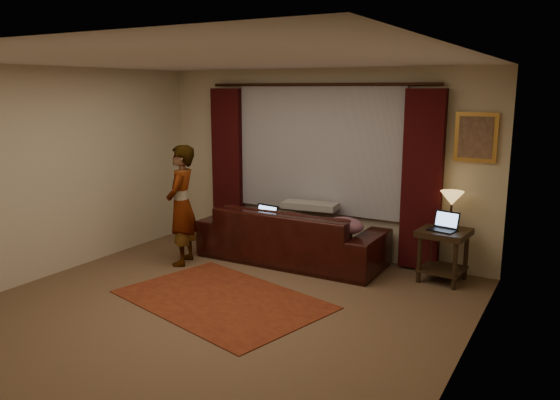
% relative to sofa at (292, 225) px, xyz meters
% --- Properties ---
extents(floor, '(5.00, 5.00, 0.01)m').
position_rel_sofa_xyz_m(floor, '(0.12, -1.91, -0.52)').
color(floor, brown).
rests_on(floor, ground).
extents(ceiling, '(5.00, 5.00, 0.02)m').
position_rel_sofa_xyz_m(ceiling, '(0.12, -1.91, 2.09)').
color(ceiling, silver).
rests_on(ceiling, ground).
extents(wall_back, '(5.00, 0.02, 2.60)m').
position_rel_sofa_xyz_m(wall_back, '(0.12, 0.59, 0.79)').
color(wall_back, beige).
rests_on(wall_back, ground).
extents(wall_left, '(0.02, 5.00, 2.60)m').
position_rel_sofa_xyz_m(wall_left, '(-2.38, -1.91, 0.79)').
color(wall_left, beige).
rests_on(wall_left, ground).
extents(wall_right, '(0.02, 5.00, 2.60)m').
position_rel_sofa_xyz_m(wall_right, '(2.62, -1.91, 0.79)').
color(wall_right, beige).
rests_on(wall_right, ground).
extents(sheer_curtain, '(2.50, 0.05, 1.80)m').
position_rel_sofa_xyz_m(sheer_curtain, '(0.12, 0.53, 0.99)').
color(sheer_curtain, '#9D9CA5').
rests_on(sheer_curtain, wall_back).
extents(drape_left, '(0.50, 0.14, 2.30)m').
position_rel_sofa_xyz_m(drape_left, '(-1.38, 0.48, 0.67)').
color(drape_left, black).
rests_on(drape_left, floor).
extents(drape_right, '(0.50, 0.14, 2.30)m').
position_rel_sofa_xyz_m(drape_right, '(1.62, 0.48, 0.67)').
color(drape_right, black).
rests_on(drape_right, floor).
extents(curtain_rod, '(0.04, 0.04, 3.40)m').
position_rel_sofa_xyz_m(curtain_rod, '(0.12, 0.48, 1.87)').
color(curtain_rod, black).
rests_on(curtain_rod, wall_back).
extents(picture_frame, '(0.50, 0.04, 0.60)m').
position_rel_sofa_xyz_m(picture_frame, '(2.22, 0.56, 1.24)').
color(picture_frame, gold).
rests_on(picture_frame, wall_back).
extents(sofa, '(2.54, 1.11, 1.02)m').
position_rel_sofa_xyz_m(sofa, '(0.00, 0.00, 0.00)').
color(sofa, black).
rests_on(sofa, floor).
extents(throw_blanket, '(0.78, 0.38, 0.09)m').
position_rel_sofa_xyz_m(throw_blanket, '(0.15, 0.25, 0.51)').
color(throw_blanket, gray).
rests_on(throw_blanket, sofa).
extents(clothing_pile, '(0.58, 0.50, 0.21)m').
position_rel_sofa_xyz_m(clothing_pile, '(0.83, -0.12, 0.11)').
color(clothing_pile, '#7A495A').
rests_on(clothing_pile, sofa).
extents(laptop_sofa, '(0.40, 0.43, 0.25)m').
position_rel_sofa_xyz_m(laptop_sofa, '(-0.35, -0.23, 0.13)').
color(laptop_sofa, black).
rests_on(laptop_sofa, sofa).
extents(area_rug, '(2.57, 2.03, 0.01)m').
position_rel_sofa_xyz_m(area_rug, '(0.00, -1.65, -0.51)').
color(area_rug, maroon).
rests_on(area_rug, floor).
extents(end_table, '(0.61, 0.61, 0.65)m').
position_rel_sofa_xyz_m(end_table, '(1.99, 0.20, -0.19)').
color(end_table, black).
rests_on(end_table, floor).
extents(tiffany_lamp, '(0.33, 0.33, 0.45)m').
position_rel_sofa_xyz_m(tiffany_lamp, '(2.03, 0.34, 0.37)').
color(tiffany_lamp, olive).
rests_on(tiffany_lamp, end_table).
extents(laptop_table, '(0.37, 0.40, 0.23)m').
position_rel_sofa_xyz_m(laptop_table, '(1.98, 0.14, 0.25)').
color(laptop_table, black).
rests_on(laptop_table, end_table).
extents(person, '(0.61, 0.61, 1.61)m').
position_rel_sofa_xyz_m(person, '(-1.22, -0.83, 0.29)').
color(person, gray).
rests_on(person, floor).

